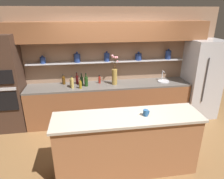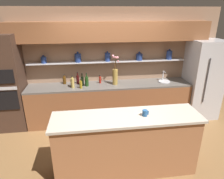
# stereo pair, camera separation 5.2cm
# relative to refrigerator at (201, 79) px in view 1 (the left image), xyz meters

# --- Properties ---
(ground_plane) EXTENTS (12.00, 12.00, 0.00)m
(ground_plane) POSITION_rel_refrigerator_xyz_m (-2.22, -1.20, -0.95)
(ground_plane) COLOR brown
(back_wall_unit) EXTENTS (5.20, 0.44, 2.60)m
(back_wall_unit) POSITION_rel_refrigerator_xyz_m (-2.22, 0.33, 0.60)
(back_wall_unit) COLOR #937056
(back_wall_unit) RESTS_ON ground_plane
(back_counter_unit) EXTENTS (3.76, 0.62, 0.92)m
(back_counter_unit) POSITION_rel_refrigerator_xyz_m (-2.28, 0.04, -0.49)
(back_counter_unit) COLOR brown
(back_counter_unit) RESTS_ON ground_plane
(island_counter) EXTENTS (2.30, 0.61, 1.02)m
(island_counter) POSITION_rel_refrigerator_xyz_m (-2.22, -1.66, -0.44)
(island_counter) COLOR #99603D
(island_counter) RESTS_ON ground_plane
(refrigerator) EXTENTS (0.75, 0.73, 1.90)m
(refrigerator) POSITION_rel_refrigerator_xyz_m (0.00, 0.00, 0.00)
(refrigerator) COLOR #B7B7BC
(refrigerator) RESTS_ON ground_plane
(oven_tower) EXTENTS (0.65, 0.64, 2.09)m
(oven_tower) POSITION_rel_refrigerator_xyz_m (-4.50, 0.04, 0.10)
(oven_tower) COLOR #3D281E
(oven_tower) RESTS_ON ground_plane
(flower_vase) EXTENTS (0.16, 0.15, 0.70)m
(flower_vase) POSITION_rel_refrigerator_xyz_m (-2.15, 0.04, 0.20)
(flower_vase) COLOR olive
(flower_vase) RESTS_ON back_counter_unit
(sink_fixture) EXTENTS (0.28, 0.28, 0.25)m
(sink_fixture) POSITION_rel_refrigerator_xyz_m (-0.96, 0.05, -0.00)
(sink_fixture) COLOR #B7B7BC
(sink_fixture) RESTS_ON back_counter_unit
(bottle_spirit_0) EXTENTS (0.07, 0.07, 0.24)m
(bottle_spirit_0) POSITION_rel_refrigerator_xyz_m (-3.13, 0.02, 0.07)
(bottle_spirit_0) COLOR tan
(bottle_spirit_0) RESTS_ON back_counter_unit
(bottle_spirit_1) EXTENTS (0.07, 0.07, 0.28)m
(bottle_spirit_1) POSITION_rel_refrigerator_xyz_m (-3.11, -0.07, 0.09)
(bottle_spirit_1) COLOR tan
(bottle_spirit_1) RESTS_ON back_counter_unit
(bottle_spirit_2) EXTENTS (0.07, 0.07, 0.23)m
(bottle_spirit_2) POSITION_rel_refrigerator_xyz_m (-3.31, 0.22, 0.06)
(bottle_spirit_2) COLOR #4C2D0C
(bottle_spirit_2) RESTS_ON back_counter_unit
(bottle_sauce_3) EXTENTS (0.05, 0.05, 0.20)m
(bottle_sauce_3) POSITION_rel_refrigerator_xyz_m (-2.49, 0.16, 0.06)
(bottle_sauce_3) COLOR maroon
(bottle_sauce_3) RESTS_ON back_counter_unit
(bottle_oil_4) EXTENTS (0.06, 0.06, 0.22)m
(bottle_oil_4) POSITION_rel_refrigerator_xyz_m (-2.93, -0.12, 0.06)
(bottle_oil_4) COLOR olive
(bottle_oil_4) RESTS_ON back_counter_unit
(bottle_wine_5) EXTENTS (0.07, 0.07, 0.30)m
(bottle_wine_5) POSITION_rel_refrigerator_xyz_m (-2.90, 0.05, 0.08)
(bottle_wine_5) COLOR black
(bottle_wine_5) RESTS_ON back_counter_unit
(bottle_wine_6) EXTENTS (0.07, 0.07, 0.28)m
(bottle_wine_6) POSITION_rel_refrigerator_xyz_m (-3.01, 0.20, 0.08)
(bottle_wine_6) COLOR #380C0C
(bottle_wine_6) RESTS_ON back_counter_unit
(bottle_wine_7) EXTENTS (0.08, 0.08, 0.31)m
(bottle_wine_7) POSITION_rel_refrigerator_xyz_m (-2.80, 0.01, 0.08)
(bottle_wine_7) COLOR #193814
(bottle_wine_7) RESTS_ON back_counter_unit
(coffee_mug) EXTENTS (0.10, 0.08, 0.10)m
(coffee_mug) POSITION_rel_refrigerator_xyz_m (-1.95, -1.69, 0.12)
(coffee_mug) COLOR #235184
(coffee_mug) RESTS_ON island_counter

